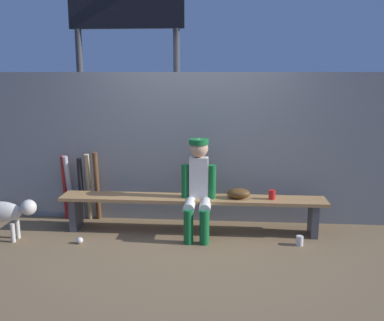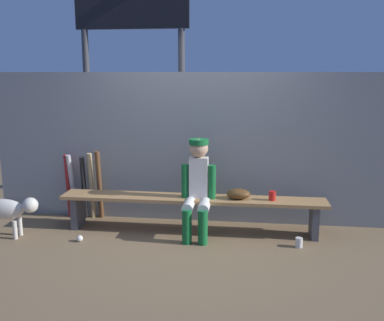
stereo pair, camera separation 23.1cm
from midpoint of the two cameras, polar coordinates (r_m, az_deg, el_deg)
name	(u,v)px [view 2 (the right image)]	position (r m, az deg, el deg)	size (l,w,h in m)	color
ground_plane	(192,232)	(5.40, 1.24, -9.27)	(30.00, 30.00, 0.00)	brown
chainlink_fence	(196,148)	(5.57, 1.76, 1.58)	(5.37, 0.03, 1.91)	gray
dugout_bench	(192,204)	(5.29, 1.26, -5.67)	(3.19, 0.36, 0.44)	#AD7F4C
player_seated	(198,185)	(5.10, 2.04, -3.20)	(0.41, 0.55, 1.15)	silver
baseball_glove	(238,194)	(5.22, 7.34, -4.36)	(0.28, 0.20, 0.12)	#593819
bat_wood_dark	(99,185)	(5.83, -10.89, -3.16)	(0.06, 0.06, 0.93)	brown
bat_wood_natural	(91,186)	(5.89, -11.90, -3.25)	(0.06, 0.06, 0.88)	tan
bat_aluminum_black	(84,188)	(5.89, -12.85, -3.49)	(0.06, 0.06, 0.84)	black
bat_aluminum_silver	(73,186)	(5.96, -14.27, -3.26)	(0.06, 0.06, 0.87)	#B7B7BC
bat_aluminum_red	(69,186)	(6.00, -14.77, -3.23)	(0.06, 0.06, 0.86)	#B22323
baseball	(80,238)	(5.22, -13.21, -9.89)	(0.07, 0.07, 0.07)	white
cup_on_ground	(299,243)	(5.10, 15.08, -10.31)	(0.08, 0.08, 0.11)	silver
cup_on_bench	(272,196)	(5.23, 11.68, -4.53)	(0.08, 0.08, 0.11)	red
scoreboard	(135,24)	(6.80, -6.39, 17.33)	(1.99, 0.27, 3.77)	#3F3F42
dog	(8,209)	(5.52, -21.82, -5.97)	(0.84, 0.20, 0.49)	beige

